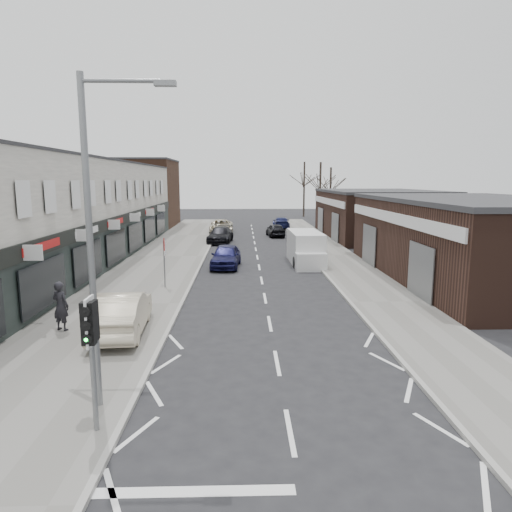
{
  "coord_description": "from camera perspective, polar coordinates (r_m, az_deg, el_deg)",
  "views": [
    {
      "loc": [
        -1.06,
        -11.65,
        5.72
      ],
      "look_at": [
        -0.53,
        7.0,
        2.6
      ],
      "focal_mm": 32.0,
      "sensor_mm": 36.0,
      "label": 1
    }
  ],
  "objects": [
    {
      "name": "parked_car_left_c",
      "position": [
        49.55,
        -4.34,
        3.69
      ],
      "size": [
        2.57,
        5.36,
        1.47
      ],
      "primitive_type": "imported",
      "rotation": [
        0.0,
        0.0,
        0.02
      ],
      "color": "#BAAF94",
      "rests_on": "ground"
    },
    {
      "name": "brick_block_far",
      "position": [
        58.02,
        -14.14,
        7.51
      ],
      "size": [
        8.0,
        10.0,
        8.0
      ],
      "primitive_type": "cube",
      "color": "#492D1F",
      "rests_on": "ground"
    },
    {
      "name": "white_van",
      "position": [
        31.56,
        6.22,
        0.91
      ],
      "size": [
        2.1,
        5.71,
        2.21
      ],
      "rotation": [
        0.0,
        0.0,
        0.02
      ],
      "color": "silver",
      "rests_on": "ground"
    },
    {
      "name": "ground",
      "position": [
        13.02,
        3.33,
        -16.58
      ],
      "size": [
        160.0,
        160.0,
        0.0
      ],
      "primitive_type": "plane",
      "color": "black",
      "rests_on": "ground"
    },
    {
      "name": "parked_car_right_b",
      "position": [
        46.68,
        2.46,
        3.26
      ],
      "size": [
        1.95,
        4.05,
        1.33
      ],
      "primitive_type": "imported",
      "rotation": [
        0.0,
        0.0,
        3.24
      ],
      "color": "black",
      "rests_on": "ground"
    },
    {
      "name": "tree_far_b",
      "position": [
        67.08,
        9.19,
        4.47
      ],
      "size": [
        3.6,
        3.6,
        7.5
      ],
      "primitive_type": null,
      "color": "#382D26",
      "rests_on": "ground"
    },
    {
      "name": "traffic_light",
      "position": [
        10.72,
        -19.98,
        -9.05
      ],
      "size": [
        0.28,
        0.6,
        3.1
      ],
      "color": "slate",
      "rests_on": "pavement_left"
    },
    {
      "name": "pedestrian",
      "position": [
        18.64,
        -23.23,
        -5.76
      ],
      "size": [
        0.81,
        0.68,
        1.88
      ],
      "primitive_type": "imported",
      "rotation": [
        0.0,
        0.0,
        2.75
      ],
      "color": "black",
      "rests_on": "pavement_left"
    },
    {
      "name": "right_unit_near",
      "position": [
        29.22,
        26.04,
        1.7
      ],
      "size": [
        10.0,
        18.0,
        4.5
      ],
      "primitive_type": "cube",
      "color": "#362018",
      "rests_on": "ground"
    },
    {
      "name": "warning_sign",
      "position": [
        24.26,
        -11.35,
        0.96
      ],
      "size": [
        0.12,
        0.8,
        2.7
      ],
      "color": "slate",
      "rests_on": "pavement_left"
    },
    {
      "name": "parked_car_right_a",
      "position": [
        32.36,
        6.0,
        0.5
      ],
      "size": [
        1.51,
        4.22,
        1.39
      ],
      "primitive_type": "imported",
      "rotation": [
        0.0,
        0.0,
        3.13
      ],
      "color": "silver",
      "rests_on": "ground"
    },
    {
      "name": "pavement_right",
      "position": [
        34.79,
        9.67,
        -0.01
      ],
      "size": [
        3.5,
        64.0,
        0.12
      ],
      "primitive_type": "cube",
      "color": "slate",
      "rests_on": "ground"
    },
    {
      "name": "tree_far_c",
      "position": [
        72.51,
        5.97,
        4.91
      ],
      "size": [
        3.6,
        3.6,
        8.5
      ],
      "primitive_type": null,
      "color": "#382D26",
      "rests_on": "ground"
    },
    {
      "name": "pavement_left",
      "position": [
        34.59,
        -11.08,
        -0.11
      ],
      "size": [
        5.5,
        64.0,
        0.12
      ],
      "primitive_type": "cube",
      "color": "slate",
      "rests_on": "ground"
    },
    {
      "name": "parked_car_left_a",
      "position": [
        30.2,
        -3.78,
        -0.0
      ],
      "size": [
        2.09,
        4.53,
        1.5
      ],
      "primitive_type": "imported",
      "rotation": [
        0.0,
        0.0,
        -0.07
      ],
      "color": "#141540",
      "rests_on": "ground"
    },
    {
      "name": "sedan_on_pavement",
      "position": [
        17.63,
        -16.47,
        -6.77
      ],
      "size": [
        2.0,
        4.84,
        1.56
      ],
      "primitive_type": "imported",
      "rotation": [
        0.0,
        0.0,
        3.22
      ],
      "color": "beige",
      "rests_on": "pavement_left"
    },
    {
      "name": "right_unit_far",
      "position": [
        47.75,
        14.93,
        5.0
      ],
      "size": [
        10.0,
        16.0,
        4.5
      ],
      "primitive_type": "cube",
      "color": "#362018",
      "rests_on": "ground"
    },
    {
      "name": "tree_far_a",
      "position": [
        60.76,
        7.92,
        4.0
      ],
      "size": [
        3.6,
        3.6,
        8.0
      ],
      "primitive_type": null,
      "color": "#382D26",
      "rests_on": "ground"
    },
    {
      "name": "street_lamp",
      "position": [
        11.44,
        -19.31,
        3.45
      ],
      "size": [
        2.23,
        0.22,
        8.0
      ],
      "color": "slate",
      "rests_on": "pavement_left"
    },
    {
      "name": "parked_car_left_b",
      "position": [
        42.12,
        -4.47,
        2.63
      ],
      "size": [
        2.49,
        5.09,
        1.43
      ],
      "primitive_type": "imported",
      "rotation": [
        0.0,
        0.0,
        -0.1
      ],
      "color": "black",
      "rests_on": "ground"
    },
    {
      "name": "shop_terrace_left",
      "position": [
        33.61,
        -23.45,
        5.01
      ],
      "size": [
        8.0,
        41.0,
        7.1
      ],
      "primitive_type": "cube",
      "color": "silver",
      "rests_on": "ground"
    },
    {
      "name": "parked_car_right_c",
      "position": [
        54.7,
        3.16,
        4.18
      ],
      "size": [
        2.0,
        4.68,
        1.34
      ],
      "primitive_type": "imported",
      "rotation": [
        0.0,
        0.0,
        3.12
      ],
      "color": "#151942",
      "rests_on": "ground"
    }
  ]
}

